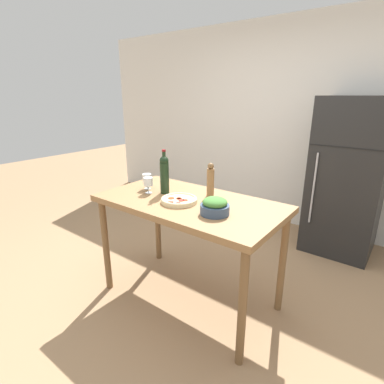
{
  "coord_description": "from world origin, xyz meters",
  "views": [
    {
      "loc": [
        1.36,
        -1.74,
        1.7
      ],
      "look_at": [
        0.0,
        0.04,
        0.96
      ],
      "focal_mm": 28.0,
      "sensor_mm": 36.0,
      "label": 1
    }
  ],
  "objects_px": {
    "refrigerator": "(347,178)",
    "wine_bottle": "(164,174)",
    "wine_glass_near": "(148,182)",
    "wine_glass_far": "(147,179)",
    "pepper_mill": "(210,180)",
    "homemade_pizza": "(179,200)",
    "salad_bowl": "(215,206)"
  },
  "relations": [
    {
      "from": "wine_glass_far",
      "to": "refrigerator",
      "type": "bearing_deg",
      "value": 53.31
    },
    {
      "from": "wine_bottle",
      "to": "salad_bowl",
      "type": "relative_size",
      "value": 1.8
    },
    {
      "from": "wine_glass_far",
      "to": "salad_bowl",
      "type": "height_order",
      "value": "wine_glass_far"
    },
    {
      "from": "salad_bowl",
      "to": "homemade_pizza",
      "type": "xyz_separation_m",
      "value": [
        -0.35,
        0.03,
        -0.04
      ]
    },
    {
      "from": "wine_bottle",
      "to": "salad_bowl",
      "type": "bearing_deg",
      "value": -13.23
    },
    {
      "from": "refrigerator",
      "to": "wine_glass_near",
      "type": "bearing_deg",
      "value": -123.5
    },
    {
      "from": "wine_glass_far",
      "to": "pepper_mill",
      "type": "distance_m",
      "value": 0.58
    },
    {
      "from": "wine_glass_near",
      "to": "wine_glass_far",
      "type": "height_order",
      "value": "same"
    },
    {
      "from": "refrigerator",
      "to": "pepper_mill",
      "type": "distance_m",
      "value": 1.73
    },
    {
      "from": "refrigerator",
      "to": "wine_bottle",
      "type": "distance_m",
      "value": 2.04
    },
    {
      "from": "wine_glass_near",
      "to": "wine_bottle",
      "type": "bearing_deg",
      "value": 38.76
    },
    {
      "from": "wine_glass_far",
      "to": "wine_glass_near",
      "type": "bearing_deg",
      "value": -39.24
    },
    {
      "from": "wine_bottle",
      "to": "pepper_mill",
      "type": "distance_m",
      "value": 0.39
    },
    {
      "from": "wine_bottle",
      "to": "salad_bowl",
      "type": "xyz_separation_m",
      "value": [
        0.59,
        -0.14,
        -0.11
      ]
    },
    {
      "from": "refrigerator",
      "to": "wine_bottle",
      "type": "bearing_deg",
      "value": -122.32
    },
    {
      "from": "wine_bottle",
      "to": "refrigerator",
      "type": "bearing_deg",
      "value": 57.68
    },
    {
      "from": "refrigerator",
      "to": "pepper_mill",
      "type": "bearing_deg",
      "value": -115.26
    },
    {
      "from": "salad_bowl",
      "to": "homemade_pizza",
      "type": "relative_size",
      "value": 0.73
    },
    {
      "from": "refrigerator",
      "to": "pepper_mill",
      "type": "xyz_separation_m",
      "value": [
        -0.73,
        -1.55,
        0.19
      ]
    },
    {
      "from": "pepper_mill",
      "to": "homemade_pizza",
      "type": "xyz_separation_m",
      "value": [
        -0.11,
        -0.27,
        -0.11
      ]
    },
    {
      "from": "wine_glass_far",
      "to": "salad_bowl",
      "type": "distance_m",
      "value": 0.8
    },
    {
      "from": "wine_bottle",
      "to": "salad_bowl",
      "type": "height_order",
      "value": "wine_bottle"
    },
    {
      "from": "wine_glass_near",
      "to": "wine_glass_far",
      "type": "distance_m",
      "value": 0.12
    },
    {
      "from": "pepper_mill",
      "to": "wine_bottle",
      "type": "bearing_deg",
      "value": -155.41
    },
    {
      "from": "refrigerator",
      "to": "pepper_mill",
      "type": "relative_size",
      "value": 6.07
    },
    {
      "from": "refrigerator",
      "to": "wine_glass_near",
      "type": "relative_size",
      "value": 12.49
    },
    {
      "from": "refrigerator",
      "to": "wine_glass_near",
      "type": "distance_m",
      "value": 2.16
    },
    {
      "from": "wine_glass_near",
      "to": "salad_bowl",
      "type": "height_order",
      "value": "wine_glass_near"
    },
    {
      "from": "homemade_pizza",
      "to": "pepper_mill",
      "type": "bearing_deg",
      "value": 68.35
    },
    {
      "from": "pepper_mill",
      "to": "salad_bowl",
      "type": "bearing_deg",
      "value": -51.28
    },
    {
      "from": "refrigerator",
      "to": "homemade_pizza",
      "type": "height_order",
      "value": "refrigerator"
    },
    {
      "from": "wine_glass_near",
      "to": "wine_glass_far",
      "type": "bearing_deg",
      "value": 140.76
    }
  ]
}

